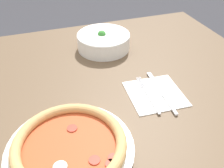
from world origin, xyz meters
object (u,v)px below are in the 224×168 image
at_px(bowl, 104,40).
at_px(fork, 148,95).
at_px(pizza, 70,146).
at_px(knife, 162,93).

distance_m(bowl, fork, 0.33).
relative_size(bowl, fork, 1.15).
relative_size(pizza, knife, 1.43).
bearing_deg(pizza, knife, 21.00).
height_order(pizza, bowl, bowl).
xyz_separation_m(bowl, knife, (0.08, -0.34, -0.03)).
xyz_separation_m(pizza, bowl, (0.23, 0.46, 0.02)).
bearing_deg(fork, pizza, 119.74).
distance_m(pizza, fork, 0.29).
bearing_deg(bowl, fork, -83.30).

